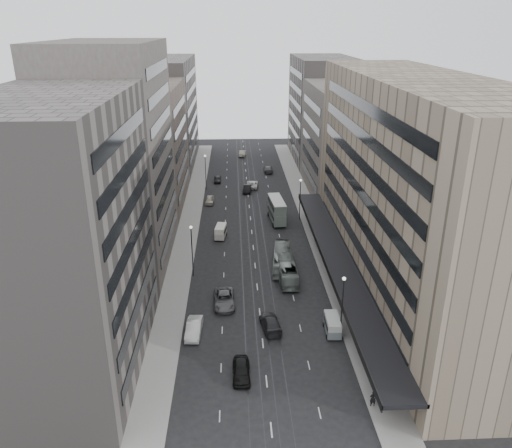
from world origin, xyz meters
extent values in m
plane|color=black|center=(0.00, 0.00, 0.00)|extent=(220.00, 220.00, 0.00)
cube|color=gray|center=(12.00, 37.50, 0.07)|extent=(4.00, 125.00, 0.15)
cube|color=gray|center=(-12.00, 37.50, 0.07)|extent=(4.00, 125.00, 0.15)
cube|color=gray|center=(21.50, 8.00, 15.00)|extent=(15.00, 60.00, 30.00)
cube|color=black|center=(12.00, 8.00, 4.00)|extent=(4.40, 60.00, 0.50)
cube|color=#4C4642|center=(21.50, 52.00, 12.00)|extent=(15.00, 28.00, 24.00)
cube|color=slate|center=(21.50, 82.00, 14.00)|extent=(15.00, 32.00, 28.00)
cube|color=slate|center=(-21.50, -8.00, 15.00)|extent=(15.00, 28.00, 30.00)
cube|color=#4C4642|center=(-21.50, 19.00, 17.00)|extent=(15.00, 26.00, 34.00)
cube|color=#65584E|center=(-21.50, 46.00, 12.50)|extent=(15.00, 28.00, 25.00)
cube|color=slate|center=(-21.50, 79.00, 14.00)|extent=(15.00, 38.00, 28.00)
cylinder|color=#262628|center=(9.70, -5.00, 4.00)|extent=(0.16, 0.16, 8.00)
sphere|color=silver|center=(9.70, -5.00, 8.10)|extent=(0.44, 0.44, 0.44)
cylinder|color=#262628|center=(9.70, 35.00, 4.00)|extent=(0.16, 0.16, 8.00)
sphere|color=silver|center=(9.70, 35.00, 8.10)|extent=(0.44, 0.44, 0.44)
cylinder|color=#262628|center=(-9.70, 12.00, 4.00)|extent=(0.16, 0.16, 8.00)
sphere|color=silver|center=(-9.70, 12.00, 8.10)|extent=(0.44, 0.44, 0.44)
cylinder|color=#262628|center=(-9.70, 55.00, 4.00)|extent=(0.16, 0.16, 8.00)
sphere|color=silver|center=(-9.70, 55.00, 8.10)|extent=(0.44, 0.44, 0.44)
imported|color=gray|center=(4.57, 10.93, 1.50)|extent=(2.71, 10.84, 3.01)
imported|color=#939E95|center=(4.16, 14.36, 1.45)|extent=(3.60, 10.62, 2.90)
cube|color=slate|center=(5.08, 34.08, 1.54)|extent=(3.03, 8.55, 2.14)
cube|color=slate|center=(5.08, 34.08, 3.54)|extent=(2.96, 8.21, 1.86)
cube|color=silver|center=(5.08, 34.08, 4.52)|extent=(3.03, 8.55, 0.11)
cylinder|color=black|center=(4.18, 30.98, 0.47)|extent=(0.34, 0.95, 0.93)
cylinder|color=black|center=(6.50, 31.17, 0.47)|extent=(0.34, 0.95, 0.93)
cylinder|color=black|center=(3.67, 36.99, 0.47)|extent=(0.34, 0.95, 0.93)
cylinder|color=black|center=(5.98, 37.19, 0.47)|extent=(0.34, 0.95, 0.93)
cube|color=slate|center=(8.85, -4.21, 0.83)|extent=(1.83, 4.12, 1.06)
cube|color=#B4B5B0|center=(8.85, -4.21, 1.78)|extent=(1.79, 4.04, 0.83)
cylinder|color=black|center=(7.95, -5.53, 0.30)|extent=(0.19, 0.61, 0.61)
cylinder|color=black|center=(9.66, -5.58, 0.30)|extent=(0.19, 0.61, 0.61)
cylinder|color=black|center=(8.04, -2.84, 0.30)|extent=(0.19, 0.61, 0.61)
cylinder|color=black|center=(9.74, -2.90, 0.30)|extent=(0.19, 0.61, 0.61)
cube|color=#B7B2A5|center=(-5.72, 26.38, 0.89)|extent=(2.21, 4.00, 1.17)
cube|color=silver|center=(-5.72, 26.38, 1.94)|extent=(2.16, 3.92, 0.92)
cylinder|color=black|center=(-6.74, 25.25, 0.30)|extent=(0.25, 0.63, 0.61)
cylinder|color=black|center=(-5.04, 25.02, 0.30)|extent=(0.25, 0.63, 0.61)
cylinder|color=black|center=(-6.40, 27.74, 0.30)|extent=(0.25, 0.63, 0.61)
cylinder|color=black|center=(-4.70, 27.51, 0.30)|extent=(0.25, 0.63, 0.61)
imported|color=black|center=(-2.73, -12.10, 0.83)|extent=(1.97, 4.87, 1.66)
imported|color=silver|center=(-8.50, -3.68, 0.85)|extent=(2.06, 5.25, 1.70)
imported|color=#58575A|center=(-4.80, 3.17, 0.85)|extent=(3.06, 6.24, 1.70)
imported|color=black|center=(1.17, -2.87, 0.79)|extent=(2.93, 5.72, 1.59)
imported|color=#ACA48E|center=(-8.50, 45.39, 0.77)|extent=(1.94, 4.55, 1.53)
imported|color=black|center=(-0.11, 52.80, 0.80)|extent=(2.25, 5.01, 1.60)
imported|color=white|center=(1.15, 56.28, 0.78)|extent=(3.01, 5.79, 1.56)
imported|color=#57575A|center=(5.83, 69.29, 0.80)|extent=(2.33, 5.57, 1.61)
imported|color=#232325|center=(-7.21, 60.92, 0.74)|extent=(1.77, 4.34, 1.48)
imported|color=#ADA58F|center=(-0.53, 86.43, 0.85)|extent=(2.14, 5.28, 1.70)
imported|color=black|center=(10.47, -17.40, 1.05)|extent=(0.67, 0.45, 1.80)
camera|label=1|loc=(-3.18, -56.87, 36.24)|focal=35.00mm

